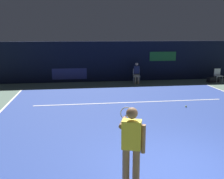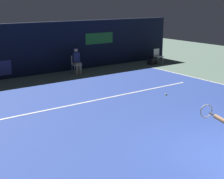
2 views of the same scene
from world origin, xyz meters
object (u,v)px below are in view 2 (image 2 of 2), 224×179
Objects in this scene: line_judge_on_chair at (77,60)px; courtside_chair_near at (158,55)px; tennis_ball at (166,94)px; equipment_bag at (153,61)px.

line_judge_on_chair reaches higher than courtside_chair_near.
courtside_chair_near is 6.80m from tennis_ball.
tennis_ball is at bearing -81.41° from line_judge_on_chair.
line_judge_on_chair is at bearing 160.65° from equipment_bag.
equipment_bag reaches higher than tennis_ball.
courtside_chair_near is at bearing -45.83° from equipment_bag.
equipment_bag is at bearing 149.92° from courtside_chair_near.
line_judge_on_chair is 1.50× the size of courtside_chair_near.
tennis_ball is at bearing -130.32° from courtside_chair_near.
line_judge_on_chair is 1.57× the size of equipment_bag.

